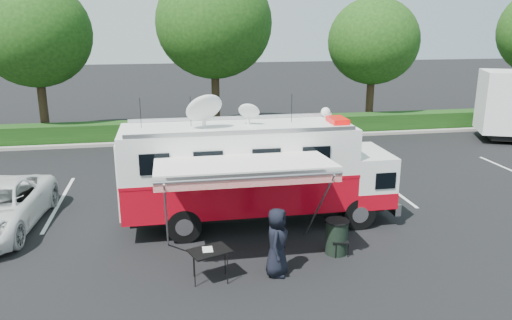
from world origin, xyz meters
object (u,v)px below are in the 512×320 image
(command_truck, at_px, (257,171))
(trash_bin, at_px, (337,237))
(white_suv, at_px, (0,229))
(folding_table, at_px, (210,252))

(command_truck, relative_size, trash_bin, 8.64)
(white_suv, relative_size, trash_bin, 5.36)
(command_truck, xyz_separation_m, white_suv, (-7.77, 0.87, -1.70))
(white_suv, distance_m, folding_table, 7.38)
(command_truck, xyz_separation_m, trash_bin, (1.76, -2.46, -1.22))
(trash_bin, bearing_deg, command_truck, 125.56)
(command_truck, distance_m, white_suv, 8.00)
(command_truck, relative_size, folding_table, 7.37)
(white_suv, height_order, trash_bin, trash_bin)
(trash_bin, bearing_deg, folding_table, -166.12)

